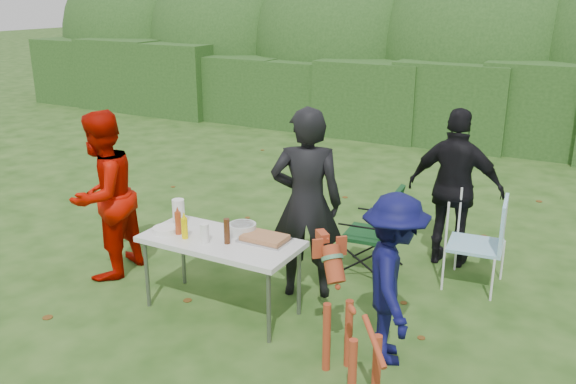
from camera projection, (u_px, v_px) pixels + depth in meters
The scene contains 20 objects.
ground at pixel (231, 322), 5.66m from camera, with size 80.00×80.00×0.00m, color #1E4211.
hedge_row at pixel (454, 102), 12.06m from camera, with size 22.00×1.40×1.70m, color #23471C.
shrub_backdrop at pixel (476, 56), 13.16m from camera, with size 20.00×2.60×3.20m, color #3D6628.
folding_table at pixel (221, 244), 5.68m from camera, with size 1.50×0.70×0.74m.
person_cook at pixel (306, 204), 5.93m from camera, with size 0.70×0.46×1.92m, color black.
person_red_jacket at pixel (103, 195), 6.38m from camera, with size 0.87×0.68×1.79m, color #B30B00.
person_black_puffy at pixel (455, 189), 6.64m from camera, with size 1.04×0.43×1.77m, color black.
child at pixel (393, 279), 4.91m from camera, with size 0.93×0.54×1.44m, color #0B0C3E.
dog at pixel (351, 329), 4.58m from camera, with size 1.08×0.43×1.03m, color #9F381D, non-canonical shape.
camping_chair at pixel (371, 229), 6.57m from camera, with size 0.61×0.61×0.97m, color #113C1A, non-canonical shape.
lawn_chair at pixel (476, 241), 6.25m from camera, with size 0.58×0.58×0.98m, color #3DACD6, non-canonical shape.
food_tray at pixel (265, 240), 5.61m from camera, with size 0.45×0.30×0.02m, color #B7B7BA.
focaccia_bread at pixel (265, 237), 5.60m from camera, with size 0.40×0.26×0.04m, color #B5774A.
mustard_bottle at pixel (185, 228), 5.64m from camera, with size 0.06×0.06×0.20m, color #F1D100.
ketchup_bottle at pixel (178, 223), 5.74m from camera, with size 0.06×0.06×0.22m, color #A33B18.
beer_bottle at pixel (227, 231), 5.52m from camera, with size 0.06×0.06×0.24m, color #47230F.
paper_towel_roll at pixel (179, 212), 5.97m from camera, with size 0.12×0.12×0.26m, color white.
cup_stack at pixel (205, 233), 5.56m from camera, with size 0.08×0.08×0.18m, color white.
pasta_bowl at pixel (243, 229), 5.77m from camera, with size 0.26×0.26×0.10m, color silver.
plate_stack at pixel (165, 230), 5.81m from camera, with size 0.24×0.24×0.05m, color white.
Camera 1 is at (2.86, -4.13, 2.93)m, focal length 38.00 mm.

